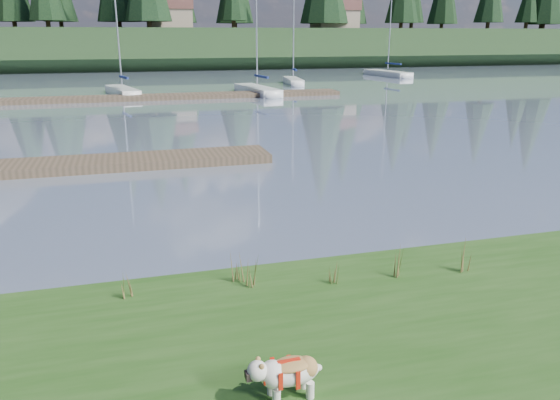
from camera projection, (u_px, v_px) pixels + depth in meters
name	position (u px, v px, depth m)	size (l,w,h in m)	color
ground	(138.00, 100.00, 38.97)	(200.00, 200.00, 0.00)	gray
ridge	(127.00, 49.00, 77.82)	(200.00, 20.00, 5.00)	#1B3017
bulldog	(288.00, 371.00, 6.39)	(0.91, 0.41, 0.55)	silver
dock_near	(38.00, 167.00, 18.55)	(16.00, 2.00, 0.30)	#4C3D2C
dock_far	(167.00, 97.00, 39.45)	(26.00, 2.20, 0.30)	#4C3D2C
sailboat_bg_2	(121.00, 90.00, 42.32)	(2.83, 7.04, 10.50)	silver
sailboat_bg_3	(254.00, 89.00, 43.27)	(2.44, 7.80, 11.32)	silver
sailboat_bg_4	(292.00, 80.00, 51.22)	(2.07, 6.18, 9.17)	silver
sailboat_bg_5	(384.00, 73.00, 61.54)	(2.60, 8.56, 11.99)	silver
weed_0	(251.00, 272.00, 9.23)	(0.17, 0.14, 0.64)	#475B23
weed_1	(237.00, 269.00, 9.46)	(0.17, 0.14, 0.54)	#475B23
weed_2	(397.00, 262.00, 9.65)	(0.17, 0.14, 0.63)	#475B23
weed_3	(125.00, 288.00, 8.82)	(0.17, 0.14, 0.47)	#475B23
weed_4	(334.00, 273.00, 9.40)	(0.17, 0.14, 0.42)	#475B23
weed_5	(465.00, 256.00, 9.84)	(0.17, 0.14, 0.67)	#475B23
mud_lip	(197.00, 288.00, 9.87)	(60.00, 0.50, 0.14)	#33281C
house_1	(169.00, 13.00, 76.14)	(6.30, 5.30, 4.65)	gray
house_2	(335.00, 14.00, 80.57)	(6.30, 5.30, 4.65)	gray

